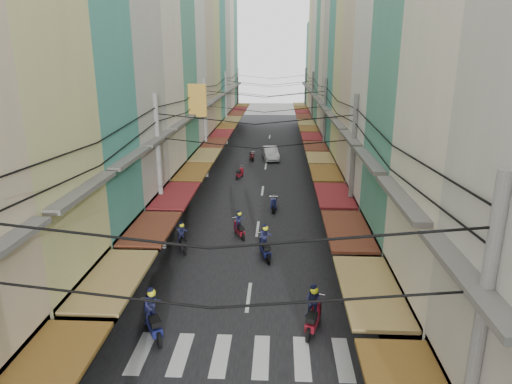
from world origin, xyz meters
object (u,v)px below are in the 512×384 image
(bicycle, at_px, (386,252))
(traffic_sign, at_px, (382,250))
(white_car, at_px, (270,160))
(market_umbrella, at_px, (407,279))

(bicycle, relative_size, traffic_sign, 0.54)
(white_car, height_order, market_umbrella, market_umbrella)
(bicycle, bearing_deg, traffic_sign, -175.00)
(market_umbrella, relative_size, traffic_sign, 0.82)
(white_car, xyz_separation_m, bicycle, (6.56, -21.90, 0.00))
(market_umbrella, height_order, traffic_sign, traffic_sign)
(white_car, bearing_deg, bicycle, -82.18)
(bicycle, bearing_deg, white_car, 38.09)
(bicycle, xyz_separation_m, market_umbrella, (-1.05, -7.26, 2.23))
(white_car, bearing_deg, market_umbrella, -88.16)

